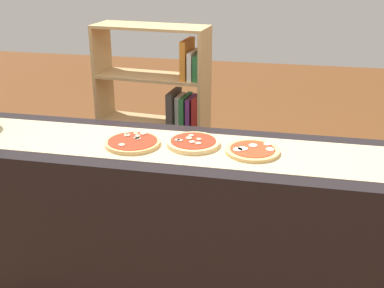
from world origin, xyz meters
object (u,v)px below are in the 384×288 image
Objects in this scene: pizza_mushroom_1 at (193,143)px; pizza_mozzarella_2 at (252,150)px; pizza_mushroom_0 at (133,143)px; bookshelf at (168,127)px.

pizza_mushroom_1 reaches higher than pizza_mozzarella_2.
pizza_mushroom_0 is 1.08m from bookshelf.
bookshelf reaches higher than pizza_mushroom_0.
pizza_mushroom_0 is at bearing -169.07° from pizza_mushroom_1.
pizza_mozzarella_2 is (0.55, 0.03, -0.00)m from pizza_mushroom_0.
bookshelf is at bearing 123.14° from pizza_mozzarella_2.
pizza_mushroom_1 is at bearing 174.72° from pizza_mozzarella_2.
pizza_mushroom_1 is 0.19× the size of bookshelf.
pizza_mozzarella_2 is at bearing -56.86° from bookshelf.
pizza_mushroom_1 is at bearing -68.86° from bookshelf.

